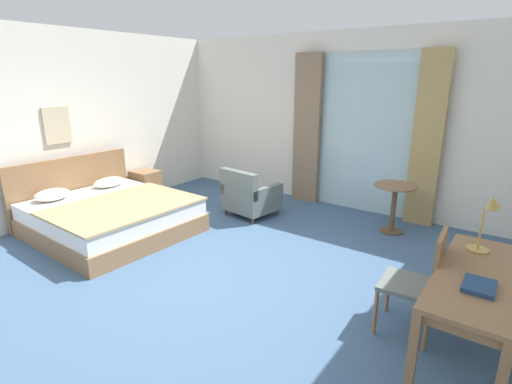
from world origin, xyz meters
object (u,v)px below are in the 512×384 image
at_px(bed, 109,215).
at_px(armchair_by_window, 249,196).
at_px(framed_picture, 57,125).
at_px(round_cafe_table, 394,198).
at_px(writing_desk, 477,285).
at_px(nightstand, 146,185).
at_px(desk_chair, 421,278).
at_px(closed_book, 479,286).
at_px(desk_lamp, 488,216).

bearing_deg(bed, armchair_by_window, 55.27).
bearing_deg(framed_picture, round_cafe_table, 28.61).
height_order(bed, writing_desk, bed).
relative_size(nightstand, armchair_by_window, 0.64).
bearing_deg(armchair_by_window, desk_chair, -27.53).
distance_m(desk_chair, round_cafe_table, 2.36).
bearing_deg(closed_book, bed, 176.66).
height_order(nightstand, round_cafe_table, round_cafe_table).
distance_m(nightstand, round_cafe_table, 4.25).
height_order(writing_desk, round_cafe_table, writing_desk).
bearing_deg(closed_book, armchair_by_window, 149.59).
relative_size(armchair_by_window, framed_picture, 1.51).
distance_m(desk_lamp, armchair_by_window, 3.60).
bearing_deg(bed, round_cafe_table, 35.93).
xyz_separation_m(armchair_by_window, round_cafe_table, (2.08, 0.64, 0.19)).
distance_m(nightstand, closed_book, 5.66).
xyz_separation_m(nightstand, armchair_by_window, (2.03, 0.41, 0.05)).
bearing_deg(armchair_by_window, framed_picture, -142.76).
relative_size(nightstand, closed_book, 2.03).
xyz_separation_m(bed, desk_lamp, (4.54, 0.60, 0.78)).
bearing_deg(desk_lamp, framed_picture, -173.87).
relative_size(bed, round_cafe_table, 3.02).
relative_size(bed, closed_book, 8.16).
height_order(writing_desk, framed_picture, framed_picture).
bearing_deg(framed_picture, nightstand, 79.04).
distance_m(writing_desk, round_cafe_table, 2.65).
height_order(nightstand, desk_chair, desk_chair).
relative_size(nightstand, framed_picture, 0.97).
relative_size(desk_chair, armchair_by_window, 1.16).
xyz_separation_m(nightstand, round_cafe_table, (4.11, 1.06, 0.25)).
xyz_separation_m(armchair_by_window, framed_picture, (-2.28, -1.74, 1.13)).
distance_m(writing_desk, armchair_by_window, 3.78).
xyz_separation_m(nightstand, writing_desk, (5.41, -1.25, 0.40)).
bearing_deg(round_cafe_table, desk_lamp, -54.56).
bearing_deg(closed_book, desk_lamp, 93.83).
relative_size(round_cafe_table, framed_picture, 1.29).
xyz_separation_m(writing_desk, desk_lamp, (-0.04, 0.53, 0.38)).
bearing_deg(writing_desk, armchair_by_window, 153.83).
relative_size(closed_book, round_cafe_table, 0.37).
relative_size(closed_book, armchair_by_window, 0.32).
height_order(bed, nightstand, bed).
height_order(writing_desk, desk_lamp, desk_lamp).
xyz_separation_m(bed, framed_picture, (-1.08, -0.00, 1.19)).
bearing_deg(nightstand, closed_book, -15.31).
height_order(nightstand, closed_book, closed_book).
bearing_deg(round_cafe_table, bed, -144.07).
bearing_deg(armchair_by_window, desk_lamp, -18.71).
xyz_separation_m(bed, round_cafe_table, (3.28, 2.38, 0.25)).
bearing_deg(bed, framed_picture, -179.93).
xyz_separation_m(writing_desk, desk_chair, (-0.41, 0.12, -0.14)).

